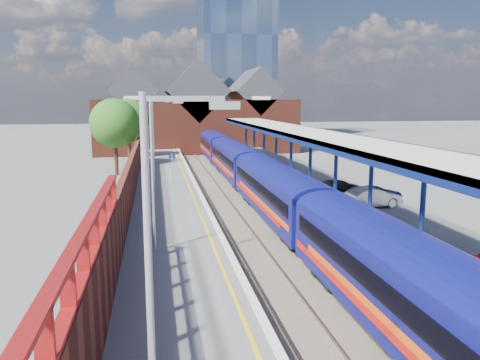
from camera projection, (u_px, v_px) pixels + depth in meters
The scene contains 23 objects.
ground at pixel (222, 181), 46.13m from camera, with size 240.00×240.00×0.00m, color #5B5B5E.
ballast_bed at pixel (240, 202), 36.42m from camera, with size 6.00×76.00×0.06m, color #473D33.
rails at pixel (240, 201), 36.41m from camera, with size 4.51×76.00×0.14m.
left_platform at pixel (168, 199), 35.37m from camera, with size 5.00×76.00×1.00m, color #565659.
right_platform at pixel (313, 194), 37.40m from camera, with size 6.00×76.00×1.00m, color #565659.
coping_left at pixel (199, 191), 35.70m from camera, with size 0.30×76.00×0.05m, color silver.
coping_right at pixel (279, 188), 36.81m from camera, with size 0.30×76.00×0.05m, color silver.
yellow_line at pixel (191, 192), 35.60m from camera, with size 0.14×76.00×0.01m, color yellow.
train at pixel (252, 171), 38.65m from camera, with size 2.87×65.90×3.45m.
canopy at pixel (301, 133), 38.40m from camera, with size 4.50×52.00×4.48m.
lamp_post_a at pixel (158, 287), 7.31m from camera, with size 1.48×0.18×7.00m.
lamp_post_b at pixel (155, 166), 20.89m from camera, with size 1.48×0.18×7.00m.
lamp_post_c at pixel (155, 138), 36.41m from camera, with size 1.48×0.18×7.00m.
lamp_post_d at pixel (154, 127), 51.92m from camera, with size 1.48×0.18×7.00m.
platform_sign at pixel (172, 163), 38.97m from camera, with size 0.55×0.08×2.50m.
brick_wall at pixel (127, 191), 28.32m from camera, with size 0.35×50.00×3.86m.
station_building at pixel (196, 116), 72.36m from camera, with size 30.00×12.12×13.78m.
glass_tower at pixel (235, 38), 92.98m from camera, with size 14.20×14.20×40.30m.
tree_near at pixel (116, 125), 49.13m from camera, with size 5.20×5.20×8.10m.
tree_far at pixel (129, 121), 57.06m from camera, with size 5.20×5.20×8.10m.
parked_car_silver at pixel (371, 197), 30.28m from camera, with size 1.40×4.03×1.33m, color #AEADB2.
parked_car_dark at pixel (338, 188), 33.92m from camera, with size 1.70×4.17×1.21m, color black.
parked_car_blue at pixel (375, 194), 31.96m from camera, with size 1.89×4.09×1.14m, color navy.
Camera 1 is at (-6.34, -15.04, 7.88)m, focal length 35.00 mm.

